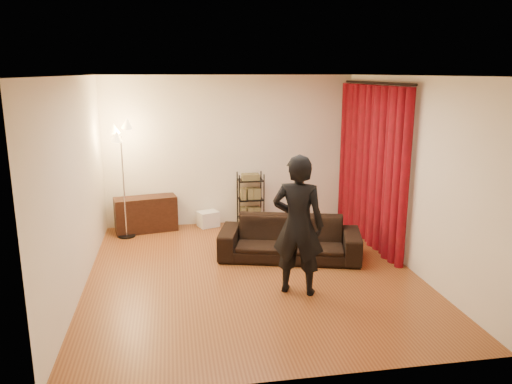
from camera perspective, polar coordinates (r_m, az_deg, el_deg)
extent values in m
plane|color=brown|center=(7.07, -0.39, -9.30)|extent=(5.00, 5.00, 0.00)
plane|color=white|center=(6.51, -0.43, 13.16)|extent=(5.00, 5.00, 0.00)
plane|color=#EFE3CB|center=(9.10, -2.97, 4.71)|extent=(5.00, 0.00, 5.00)
plane|color=#EFE3CB|center=(4.30, 5.00, -5.43)|extent=(5.00, 0.00, 5.00)
plane|color=#EFE3CB|center=(6.69, -19.81, 0.70)|extent=(0.00, 5.00, 5.00)
plane|color=#EFE3CB|center=(7.36, 17.16, 2.01)|extent=(0.00, 5.00, 5.00)
cylinder|color=black|center=(8.20, 13.56, 12.03)|extent=(0.04, 2.65, 0.04)
imported|color=black|center=(7.56, 3.88, -5.31)|extent=(2.24, 1.35, 0.61)
imported|color=black|center=(6.23, 4.82, -3.80)|extent=(0.77, 0.66, 1.78)
cube|color=#32190F|center=(9.00, -12.47, -2.48)|extent=(1.12, 0.60, 0.62)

